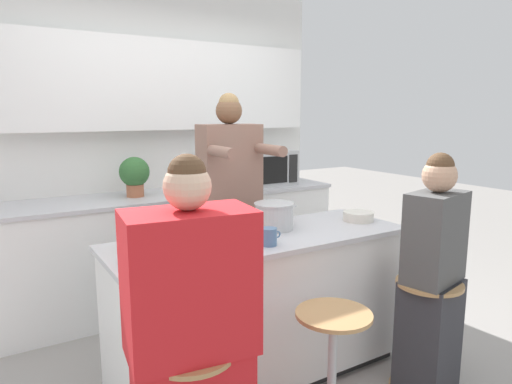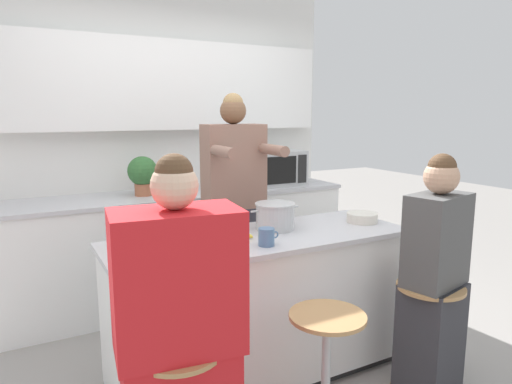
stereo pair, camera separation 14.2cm
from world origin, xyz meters
The scene contains 17 objects.
ground_plane centered at (0.00, 0.00, 0.00)m, with size 16.00×16.00×0.00m, color gray.
wall_back centered at (0.00, 1.68, 1.54)m, with size 3.09×0.22×2.70m.
back_counter centered at (0.00, 1.37, 0.47)m, with size 2.87×0.64×0.93m.
kitchen_island centered at (0.00, 0.00, 0.45)m, with size 1.81×0.65×0.89m.
bar_stool_center centered at (0.00, -0.64, 0.36)m, with size 0.38×0.38×0.66m.
bar_stool_rightmost centered at (0.72, -0.62, 0.36)m, with size 0.38×0.38×0.66m.
person_cooking centered at (0.11, 0.60, 0.85)m, with size 0.45×0.57×1.73m.
person_wrapped_blanket centered at (-0.72, -0.61, 0.68)m, with size 0.53×0.35×1.45m.
person_seated_near centered at (0.75, -0.61, 0.63)m, with size 0.41×0.33×1.38m.
cooking_pot centered at (0.15, 0.09, 0.97)m, with size 0.33×0.25×0.16m.
fruit_bowl centered at (-0.70, -0.12, 0.93)m, with size 0.24×0.24×0.08m.
mixing_bowl_steel centered at (0.75, -0.02, 0.92)m, with size 0.20×0.20×0.06m.
coffee_cup_near centered at (-0.07, -0.18, 0.93)m, with size 0.12×0.09×0.10m.
banana_bunch centered at (-0.15, -0.01, 0.91)m, with size 0.16×0.11×0.05m.
juice_carton centered at (-0.72, 0.10, 0.96)m, with size 0.07×0.07×0.17m.
microwave centered at (0.89, 1.33, 1.09)m, with size 0.50×0.35×0.32m.
potted_plant centered at (-0.33, 1.37, 1.12)m, with size 0.24×0.24×0.32m.
Camera 2 is at (-1.26, -2.25, 1.59)m, focal length 32.00 mm.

